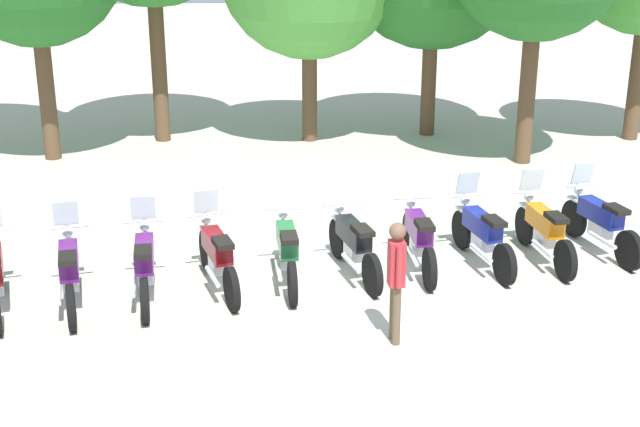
# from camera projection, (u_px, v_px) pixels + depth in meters

# --- Properties ---
(ground_plane) EXTENTS (80.00, 80.00, 0.00)m
(ground_plane) POSITION_uv_depth(u_px,v_px,m) (321.00, 280.00, 13.27)
(ground_plane) COLOR #BCB7A8
(motorcycle_1) EXTENTS (0.73, 2.16, 1.37)m
(motorcycle_1) POSITION_uv_depth(u_px,v_px,m) (70.00, 271.00, 12.31)
(motorcycle_1) COLOR black
(motorcycle_1) RESTS_ON ground_plane
(motorcycle_2) EXTENTS (0.62, 2.19, 1.37)m
(motorcycle_2) POSITION_uv_depth(u_px,v_px,m) (145.00, 264.00, 12.54)
(motorcycle_2) COLOR black
(motorcycle_2) RESTS_ON ground_plane
(motorcycle_3) EXTENTS (0.86, 2.12, 1.37)m
(motorcycle_3) POSITION_uv_depth(u_px,v_px,m) (217.00, 255.00, 12.85)
(motorcycle_3) COLOR black
(motorcycle_3) RESTS_ON ground_plane
(motorcycle_4) EXTENTS (0.62, 2.19, 0.99)m
(motorcycle_4) POSITION_uv_depth(u_px,v_px,m) (287.00, 251.00, 13.05)
(motorcycle_4) COLOR black
(motorcycle_4) RESTS_ON ground_plane
(motorcycle_5) EXTENTS (0.80, 2.14, 0.99)m
(motorcycle_5) POSITION_uv_depth(u_px,v_px,m) (354.00, 244.00, 13.32)
(motorcycle_5) COLOR black
(motorcycle_5) RESTS_ON ground_plane
(motorcycle_6) EXTENTS (0.62, 2.19, 0.99)m
(motorcycle_6) POSITION_uv_depth(u_px,v_px,m) (419.00, 238.00, 13.56)
(motorcycle_6) COLOR black
(motorcycle_6) RESTS_ON ground_plane
(motorcycle_7) EXTENTS (0.73, 2.16, 1.37)m
(motorcycle_7) POSITION_uv_depth(u_px,v_px,m) (482.00, 233.00, 13.71)
(motorcycle_7) COLOR black
(motorcycle_7) RESTS_ON ground_plane
(motorcycle_8) EXTENTS (0.62, 2.18, 1.37)m
(motorcycle_8) POSITION_uv_depth(u_px,v_px,m) (544.00, 230.00, 13.86)
(motorcycle_8) COLOR black
(motorcycle_8) RESTS_ON ground_plane
(motorcycle_9) EXTENTS (0.77, 2.15, 1.37)m
(motorcycle_9) POSITION_uv_depth(u_px,v_px,m) (600.00, 222.00, 14.22)
(motorcycle_9) COLOR black
(motorcycle_9) RESTS_ON ground_plane
(person_0) EXTENTS (0.23, 0.41, 1.64)m
(person_0) POSITION_uv_depth(u_px,v_px,m) (396.00, 274.00, 11.11)
(person_0) COLOR brown
(person_0) RESTS_ON ground_plane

